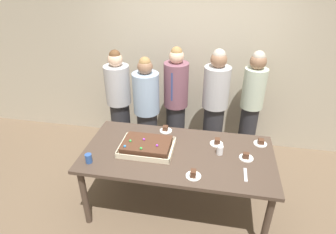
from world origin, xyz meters
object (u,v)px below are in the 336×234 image
object	(u,v)px
party_table	(178,158)
person_serving_front	(251,104)
drink_cup_middle	(89,158)
person_far_right_suit	(176,102)
drink_cup_nearest	(220,150)
person_green_shirt_behind	(147,111)
plated_slice_near_right	(166,129)
cake_server_utensil	(245,175)
plated_slice_center_front	(193,175)
person_striped_tie_right	(215,107)
sheet_cake	(147,146)
plated_slice_far_left	(217,142)
person_left_edge_reaching	(119,103)
plated_slice_far_right	(261,143)
plated_slice_near_left	(246,157)

from	to	relation	value
party_table	person_serving_front	size ratio (longest dim) A/B	1.28
drink_cup_middle	person_far_right_suit	size ratio (longest dim) A/B	0.06
drink_cup_nearest	person_green_shirt_behind	world-z (taller)	person_green_shirt_behind
person_green_shirt_behind	drink_cup_middle	bearing A→B (deg)	-29.58
plated_slice_near_right	cake_server_utensil	size ratio (longest dim) A/B	0.75
plated_slice_near_right	drink_cup_middle	xyz separation A→B (m)	(-0.67, -0.75, 0.03)
plated_slice_center_front	drink_cup_nearest	world-z (taller)	drink_cup_nearest
person_striped_tie_right	sheet_cake	bearing A→B (deg)	-0.00
plated_slice_far_left	drink_cup_middle	world-z (taller)	drink_cup_middle
person_green_shirt_behind	person_left_edge_reaching	world-z (taller)	person_left_edge_reaching
cake_server_utensil	person_striped_tie_right	xyz separation A→B (m)	(-0.36, 1.27, 0.07)
plated_slice_far_right	plated_slice_center_front	size ratio (longest dim) A/B	1.00
person_left_edge_reaching	plated_slice_near_left	bearing A→B (deg)	27.46
cake_server_utensil	person_striped_tie_right	distance (m)	1.33
drink_cup_nearest	person_far_right_suit	world-z (taller)	person_far_right_suit
person_green_shirt_behind	person_far_right_suit	size ratio (longest dim) A/B	0.95
cake_server_utensil	person_far_right_suit	distance (m)	1.62
party_table	drink_cup_nearest	bearing A→B (deg)	7.50
party_table	person_green_shirt_behind	size ratio (longest dim) A/B	1.31
plated_slice_far_left	person_serving_front	world-z (taller)	person_serving_front
party_table	plated_slice_center_front	world-z (taller)	plated_slice_center_front
person_left_edge_reaching	person_striped_tie_right	bearing A→B (deg)	58.44
person_serving_front	plated_slice_far_left	bearing A→B (deg)	20.12
drink_cup_nearest	person_left_edge_reaching	bearing A→B (deg)	147.93
plated_slice_far_right	plated_slice_near_left	bearing A→B (deg)	-120.07
plated_slice_near_left	plated_slice_far_left	bearing A→B (deg)	145.59
sheet_cake	plated_slice_near_right	distance (m)	0.44
plated_slice_far_right	person_far_right_suit	bearing A→B (deg)	145.61
plated_slice_far_left	person_green_shirt_behind	xyz separation A→B (m)	(-0.98, 0.60, -0.01)
sheet_cake	plated_slice_far_right	xyz separation A→B (m)	(1.26, 0.34, -0.03)
cake_server_utensil	person_serving_front	xyz separation A→B (m)	(0.15, 1.47, 0.06)
sheet_cake	plated_slice_far_right	distance (m)	1.30
party_table	plated_slice_far_left	distance (m)	0.49
plated_slice_far_left	person_far_right_suit	bearing A→B (deg)	125.84
person_far_right_suit	person_serving_front	bearing A→B (deg)	104.81
plated_slice_near_right	person_green_shirt_behind	world-z (taller)	person_green_shirt_behind
party_table	plated_slice_near_left	bearing A→B (deg)	2.06
plated_slice_near_right	cake_server_utensil	bearing A→B (deg)	-35.35
plated_slice_center_front	sheet_cake	bearing A→B (deg)	147.55
plated_slice_near_right	plated_slice_far_left	world-z (taller)	plated_slice_far_left
person_far_right_suit	person_left_edge_reaching	distance (m)	0.82
party_table	person_green_shirt_behind	world-z (taller)	person_green_shirt_behind
sheet_cake	person_serving_front	world-z (taller)	person_serving_front
plated_slice_near_right	person_far_right_suit	distance (m)	0.68
plated_slice_far_right	person_left_edge_reaching	world-z (taller)	person_left_edge_reaching
plated_slice_far_left	person_far_right_suit	distance (m)	1.05
sheet_cake	drink_cup_nearest	xyz separation A→B (m)	(0.80, 0.07, 0.00)
plated_slice_far_left	person_green_shirt_behind	distance (m)	1.15
party_table	sheet_cake	xyz separation A→B (m)	(-0.35, -0.01, 0.13)
plated_slice_far_right	person_green_shirt_behind	size ratio (longest dim) A/B	0.09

